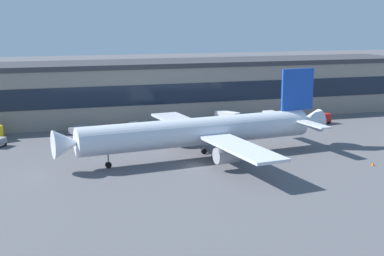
{
  "coord_description": "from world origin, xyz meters",
  "views": [
    {
      "loc": [
        -28.38,
        -90.44,
        26.1
      ],
      "look_at": [
        2.22,
        9.11,
        5.0
      ],
      "focal_mm": 51.18,
      "sensor_mm": 36.0,
      "label": 1
    }
  ],
  "objects_px": {
    "stair_truck": "(228,118)",
    "traffic_cone_0": "(373,164)",
    "airliner": "(203,131)",
    "belt_loader": "(140,127)",
    "pushback_tractor": "(79,130)",
    "crew_van": "(321,118)"
  },
  "relations": [
    {
      "from": "stair_truck",
      "to": "traffic_cone_0",
      "type": "xyz_separation_m",
      "value": [
        12.03,
        -41.82,
        -1.63
      ]
    },
    {
      "from": "airliner",
      "to": "stair_truck",
      "type": "height_order",
      "value": "airliner"
    },
    {
      "from": "traffic_cone_0",
      "to": "stair_truck",
      "type": "bearing_deg",
      "value": 106.05
    },
    {
      "from": "belt_loader",
      "to": "pushback_tractor",
      "type": "bearing_deg",
      "value": 172.77
    },
    {
      "from": "pushback_tractor",
      "to": "belt_loader",
      "type": "height_order",
      "value": "belt_loader"
    },
    {
      "from": "belt_loader",
      "to": "traffic_cone_0",
      "type": "bearing_deg",
      "value": -50.69
    },
    {
      "from": "airliner",
      "to": "belt_loader",
      "type": "height_order",
      "value": "airliner"
    },
    {
      "from": "crew_van",
      "to": "pushback_tractor",
      "type": "relative_size",
      "value": 1.04
    },
    {
      "from": "belt_loader",
      "to": "airliner",
      "type": "bearing_deg",
      "value": -76.47
    },
    {
      "from": "stair_truck",
      "to": "traffic_cone_0",
      "type": "height_order",
      "value": "stair_truck"
    },
    {
      "from": "crew_van",
      "to": "belt_loader",
      "type": "bearing_deg",
      "value": 175.13
    },
    {
      "from": "airliner",
      "to": "traffic_cone_0",
      "type": "relative_size",
      "value": 78.42
    },
    {
      "from": "airliner",
      "to": "crew_van",
      "type": "xyz_separation_m",
      "value": [
        38.51,
        22.83,
        -3.64
      ]
    },
    {
      "from": "airliner",
      "to": "crew_van",
      "type": "bearing_deg",
      "value": 30.67
    },
    {
      "from": "airliner",
      "to": "traffic_cone_0",
      "type": "height_order",
      "value": "airliner"
    },
    {
      "from": "airliner",
      "to": "stair_truck",
      "type": "distance_m",
      "value": 31.38
    },
    {
      "from": "stair_truck",
      "to": "pushback_tractor",
      "type": "bearing_deg",
      "value": 178.02
    },
    {
      "from": "stair_truck",
      "to": "belt_loader",
      "type": "bearing_deg",
      "value": -178.62
    },
    {
      "from": "crew_van",
      "to": "airliner",
      "type": "bearing_deg",
      "value": -149.33
    },
    {
      "from": "belt_loader",
      "to": "stair_truck",
      "type": "bearing_deg",
      "value": 1.38
    },
    {
      "from": "crew_van",
      "to": "belt_loader",
      "type": "height_order",
      "value": "crew_van"
    },
    {
      "from": "airliner",
      "to": "crew_van",
      "type": "distance_m",
      "value": 44.92
    }
  ]
}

